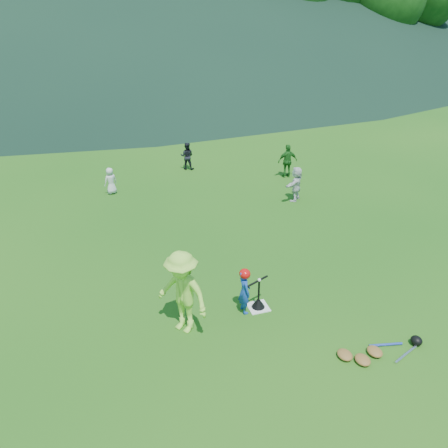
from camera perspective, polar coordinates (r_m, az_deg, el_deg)
name	(u,v)px	position (r m, az deg, el deg)	size (l,w,h in m)	color
ground	(258,307)	(9.99, 4.48, -10.80)	(120.00, 120.00, 0.00)	#165012
home_plate	(258,307)	(9.99, 4.48, -10.76)	(0.45, 0.45, 0.02)	silver
baseball	(259,280)	(9.56, 4.63, -7.29)	(0.08, 0.08, 0.08)	white
batter_child	(244,291)	(9.56, 2.68, -8.77)	(0.39, 0.25, 1.06)	#173FA0
adult_coach	(182,293)	(8.87, -5.47, -8.92)	(1.19, 0.68, 1.84)	#9DDF41
fielder_a	(111,181)	(16.09, -14.59, 5.48)	(0.47, 0.30, 0.96)	silver
fielder_b	(187,156)	(18.07, -4.86, 8.83)	(0.54, 0.42, 1.12)	black
fielder_c	(288,161)	(17.27, 8.30, 8.14)	(0.77, 0.32, 1.31)	#1D5F1C
fielder_d	(296,184)	(15.18, 9.39, 5.21)	(1.11, 0.35, 1.20)	silver
batting_tee	(258,303)	(9.92, 4.50, -10.21)	(0.30, 0.30, 0.68)	black
batter_gear	(246,274)	(9.33, 2.87, -6.60)	(0.72, 0.30, 0.42)	red
equipment_pile	(375,352)	(9.27, 19.15, -15.50)	(1.80, 0.64, 0.19)	olive
outfield_fence	(122,84)	(35.83, -13.21, 17.41)	(70.07, 0.08, 1.33)	gray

